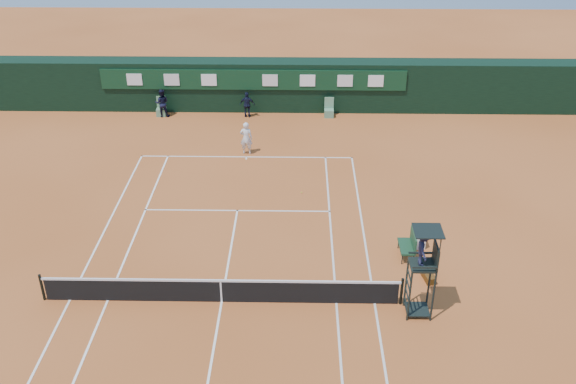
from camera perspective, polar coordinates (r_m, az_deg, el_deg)
The scene contains 14 objects.
ground at distance 23.47m, azimuth -5.91°, elevation -9.67°, with size 90.00×90.00×0.00m, color #BB5F2C.
court_lines at distance 23.47m, azimuth -5.91°, elevation -9.66°, with size 11.05×23.85×0.01m.
tennis_net at distance 23.16m, azimuth -5.97°, elevation -8.68°, with size 12.90×0.10×1.10m.
back_wall at distance 39.25m, azimuth -3.02°, elevation 9.49°, with size 40.00×1.65×3.00m.
linesman_chair_left at distance 39.27m, azimuth -11.19°, elevation 7.13°, with size 0.55×0.50×1.15m.
linesman_chair_right at distance 38.45m, azimuth 3.66°, elevation 7.15°, with size 0.55×0.50×1.15m.
umpire_chair at distance 21.86m, azimuth 11.95°, elevation -5.49°, with size 0.96×0.95×3.42m.
player_bench at distance 25.75m, azimuth 10.74°, elevation -4.53°, with size 0.56×1.20×1.10m.
tennis_bag at distance 24.87m, azimuth 12.38°, elevation -7.35°, with size 0.33×0.76×0.29m, color black.
cooler at distance 26.59m, azimuth 11.47°, elevation -4.13°, with size 0.57×0.57×0.65m.
tennis_ball at distance 30.02m, azimuth 1.21°, elevation -0.03°, with size 0.07×0.07×0.07m, color #CFE435.
player at distance 33.54m, azimuth -3.74°, elevation 4.80°, with size 0.64×0.42×1.77m, color silver.
ball_kid_left at distance 38.95m, azimuth -11.14°, elevation 7.77°, with size 0.82×0.64×1.68m, color black.
ball_kid_right at distance 38.24m, azimuth -3.64°, elevation 7.76°, with size 0.90×0.38×1.54m, color black.
Camera 1 is at (2.72, -18.16, 14.62)m, focal length 40.00 mm.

